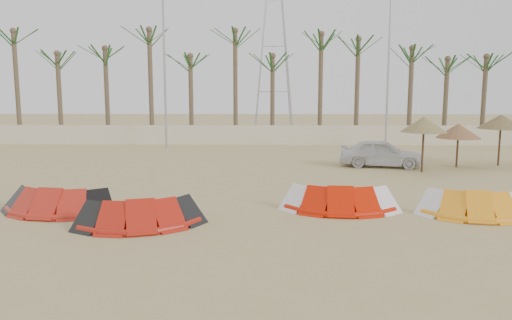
{
  "coord_description": "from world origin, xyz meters",
  "views": [
    {
      "loc": [
        0.32,
        -11.67,
        3.91
      ],
      "look_at": [
        0.0,
        6.0,
        1.3
      ],
      "focal_mm": 35.0,
      "sensor_mm": 36.0,
      "label": 1
    }
  ],
  "objects_px": {
    "kite_red_left": "(60,198)",
    "parasol_right": "(501,122)",
    "kite_red_right": "(338,196)",
    "kite_orange": "(472,201)",
    "car": "(381,153)",
    "parasol_mid": "(458,131)",
    "kite_red_mid": "(143,210)",
    "parasol_left": "(424,125)"
  },
  "relations": [
    {
      "from": "kite_red_left",
      "to": "parasol_right",
      "type": "relative_size",
      "value": 1.46
    },
    {
      "from": "kite_red_left",
      "to": "kite_red_right",
      "type": "xyz_separation_m",
      "value": [
        8.83,
        0.45,
        -0.0
      ]
    },
    {
      "from": "kite_orange",
      "to": "car",
      "type": "relative_size",
      "value": 0.88
    },
    {
      "from": "parasol_mid",
      "to": "kite_red_left",
      "type": "bearing_deg",
      "value": -150.62
    },
    {
      "from": "kite_orange",
      "to": "parasol_mid",
      "type": "distance_m",
      "value": 9.72
    },
    {
      "from": "parasol_right",
      "to": "parasol_mid",
      "type": "bearing_deg",
      "value": -165.25
    },
    {
      "from": "kite_red_mid",
      "to": "parasol_mid",
      "type": "relative_size",
      "value": 1.77
    },
    {
      "from": "kite_orange",
      "to": "parasol_left",
      "type": "relative_size",
      "value": 1.36
    },
    {
      "from": "kite_red_left",
      "to": "kite_orange",
      "type": "relative_size",
      "value": 1.07
    },
    {
      "from": "parasol_left",
      "to": "parasol_right",
      "type": "bearing_deg",
      "value": 24.98
    },
    {
      "from": "kite_orange",
      "to": "parasol_right",
      "type": "xyz_separation_m",
      "value": [
        5.3,
        9.74,
        1.78
      ]
    },
    {
      "from": "kite_red_mid",
      "to": "kite_orange",
      "type": "relative_size",
      "value": 1.09
    },
    {
      "from": "kite_red_left",
      "to": "kite_orange",
      "type": "distance_m",
      "value": 12.82
    },
    {
      "from": "kite_red_left",
      "to": "car",
      "type": "height_order",
      "value": "car"
    },
    {
      "from": "kite_orange",
      "to": "parasol_left",
      "type": "xyz_separation_m",
      "value": [
        0.87,
        7.68,
        1.78
      ]
    },
    {
      "from": "parasol_left",
      "to": "parasol_right",
      "type": "relative_size",
      "value": 1.0
    },
    {
      "from": "kite_red_mid",
      "to": "car",
      "type": "bearing_deg",
      "value": 48.93
    },
    {
      "from": "parasol_left",
      "to": "kite_red_left",
      "type": "bearing_deg",
      "value": -151.45
    },
    {
      "from": "parasol_mid",
      "to": "car",
      "type": "relative_size",
      "value": 0.54
    },
    {
      "from": "kite_red_mid",
      "to": "parasol_mid",
      "type": "bearing_deg",
      "value": 38.97
    },
    {
      "from": "parasol_mid",
      "to": "parasol_right",
      "type": "relative_size",
      "value": 0.84
    },
    {
      "from": "kite_red_left",
      "to": "kite_red_mid",
      "type": "relative_size",
      "value": 0.99
    },
    {
      "from": "kite_orange",
      "to": "parasol_mid",
      "type": "relative_size",
      "value": 1.63
    },
    {
      "from": "kite_red_left",
      "to": "parasol_mid",
      "type": "height_order",
      "value": "parasol_mid"
    },
    {
      "from": "kite_red_left",
      "to": "kite_red_mid",
      "type": "xyz_separation_m",
      "value": [
        2.99,
        -1.48,
        -0.0
      ]
    },
    {
      "from": "kite_orange",
      "to": "parasol_mid",
      "type": "xyz_separation_m",
      "value": [
        3.0,
        9.14,
        1.37
      ]
    },
    {
      "from": "kite_red_mid",
      "to": "parasol_right",
      "type": "xyz_separation_m",
      "value": [
        15.13,
        10.99,
        1.77
      ]
    },
    {
      "from": "parasol_right",
      "to": "car",
      "type": "xyz_separation_m",
      "value": [
        -5.95,
        -0.46,
        -1.52
      ]
    },
    {
      "from": "parasol_left",
      "to": "kite_red_mid",
      "type": "bearing_deg",
      "value": -140.17
    },
    {
      "from": "kite_red_mid",
      "to": "kite_red_right",
      "type": "xyz_separation_m",
      "value": [
        5.84,
        1.93,
        0.0
      ]
    },
    {
      "from": "kite_red_mid",
      "to": "car",
      "type": "relative_size",
      "value": 0.95
    },
    {
      "from": "parasol_left",
      "to": "car",
      "type": "distance_m",
      "value": 2.69
    },
    {
      "from": "kite_red_left",
      "to": "kite_red_right",
      "type": "relative_size",
      "value": 1.02
    },
    {
      "from": "kite_red_left",
      "to": "kite_red_right",
      "type": "bearing_deg",
      "value": 2.95
    },
    {
      "from": "car",
      "to": "parasol_right",
      "type": "bearing_deg",
      "value": -74.04
    },
    {
      "from": "parasol_left",
      "to": "kite_red_right",
      "type": "bearing_deg",
      "value": -124.78
    },
    {
      "from": "kite_red_right",
      "to": "parasol_right",
      "type": "height_order",
      "value": "parasol_right"
    },
    {
      "from": "kite_red_mid",
      "to": "kite_orange",
      "type": "height_order",
      "value": "same"
    },
    {
      "from": "kite_red_left",
      "to": "kite_red_right",
      "type": "distance_m",
      "value": 8.84
    },
    {
      "from": "kite_red_left",
      "to": "parasol_mid",
      "type": "relative_size",
      "value": 1.75
    },
    {
      "from": "parasol_right",
      "to": "kite_red_left",
      "type": "bearing_deg",
      "value": -152.3
    },
    {
      "from": "parasol_left",
      "to": "car",
      "type": "bearing_deg",
      "value": 133.38
    }
  ]
}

